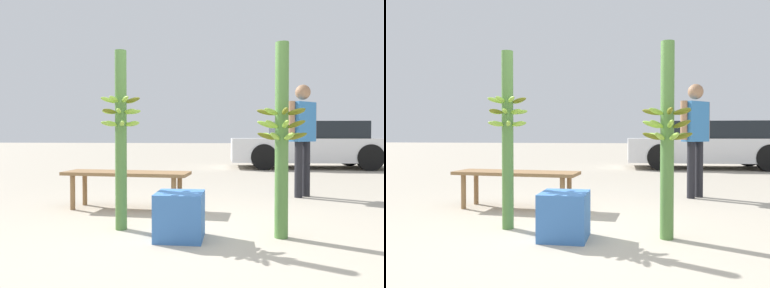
% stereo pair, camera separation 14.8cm
% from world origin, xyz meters
% --- Properties ---
extents(ground_plane, '(80.00, 80.00, 0.00)m').
position_xyz_m(ground_plane, '(0.00, 0.00, 0.00)').
color(ground_plane, '#A89E8C').
extents(banana_stalk_left, '(0.39, 0.39, 1.73)m').
position_xyz_m(banana_stalk_left, '(-0.76, 0.30, 0.92)').
color(banana_stalk_left, '#4C7A38').
rests_on(banana_stalk_left, ground_plane).
extents(banana_stalk_center, '(0.45, 0.45, 1.74)m').
position_xyz_m(banana_stalk_center, '(0.75, 0.17, 0.90)').
color(banana_stalk_center, '#4C7A38').
rests_on(banana_stalk_center, ground_plane).
extents(vendor_person, '(0.50, 0.48, 1.66)m').
position_xyz_m(vendor_person, '(1.33, 2.47, 1.00)').
color(vendor_person, black).
rests_on(vendor_person, ground_plane).
extents(market_bench, '(1.58, 0.55, 0.47)m').
position_xyz_m(market_bench, '(-0.99, 1.27, 0.40)').
color(market_bench, olive).
rests_on(market_bench, ground_plane).
extents(parked_car, '(4.42, 1.92, 1.29)m').
position_xyz_m(parked_car, '(2.46, 7.63, 0.64)').
color(parked_car, silver).
rests_on(parked_car, ground_plane).
extents(produce_crate, '(0.41, 0.41, 0.41)m').
position_xyz_m(produce_crate, '(-0.14, 0.03, 0.21)').
color(produce_crate, '#386BB2').
rests_on(produce_crate, ground_plane).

